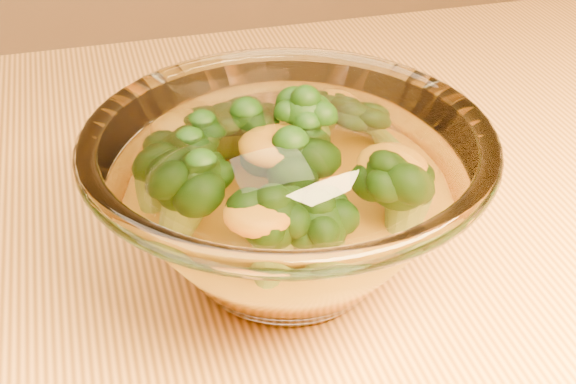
% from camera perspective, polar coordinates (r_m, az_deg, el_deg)
% --- Properties ---
extents(glass_bowl, '(0.23, 0.23, 0.10)m').
position_cam_1_polar(glass_bowl, '(0.46, 0.00, -0.52)').
color(glass_bowl, white).
rests_on(glass_bowl, table).
extents(cheese_sauce, '(0.13, 0.13, 0.04)m').
position_cam_1_polar(cheese_sauce, '(0.47, 0.00, -2.69)').
color(cheese_sauce, orange).
rests_on(cheese_sauce, glass_bowl).
extents(broccoli_heap, '(0.15, 0.14, 0.07)m').
position_cam_1_polar(broccoli_heap, '(0.45, -1.33, 1.47)').
color(broccoli_heap, black).
rests_on(broccoli_heap, cheese_sauce).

